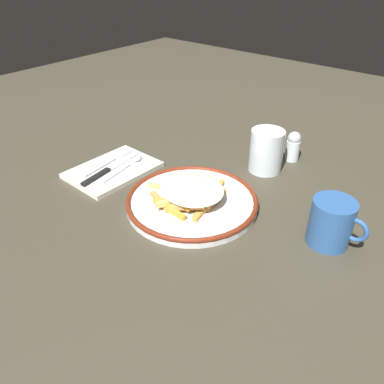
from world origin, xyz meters
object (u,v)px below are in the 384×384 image
Objects in this scene: napkin at (113,170)px; coffee_mug at (332,223)px; fries_heap at (192,192)px; salt_shaker at (293,146)px; plate at (192,201)px; knife at (108,170)px; spoon at (129,164)px; water_glass at (266,151)px; fork at (109,162)px.

coffee_mug is (0.53, 0.09, 0.04)m from napkin.
salt_shaker is (0.07, 0.34, 0.00)m from fries_heap.
knife is (-0.25, -0.03, 0.00)m from plate.
spoon reaches higher than napkin.
plate is 1.36× the size of napkin.
salt_shaker reaches higher than fries_heap.
salt_shaker is at bearing 49.74° from knife.
spoon is at bearing 56.99° from napkin.
spoon is 1.37× the size of coffee_mug.
napkin is 1.41× the size of spoon.
knife is at bearing -110.39° from spoon.
knife is at bearing -135.92° from water_glass.
water_glass is at bearing 40.08° from spoon.
napkin is 2.66× the size of salt_shaker.
napkin is at bearing -177.42° from fries_heap.
salt_shaker is at bearing 129.23° from coffee_mug.
salt_shaker is (0.30, 0.32, 0.02)m from spoon.
water_glass is (0.29, 0.28, 0.04)m from knife.
water_glass is at bearing 80.99° from plate.
salt_shaker is (0.32, 0.35, 0.03)m from napkin.
napkin is (-0.25, -0.01, -0.03)m from fries_heap.
napkin is 0.54m from coffee_mug.
fork is (-0.28, 0.00, -0.02)m from fries_heap.
fork is 0.04m from knife.
spoon is at bearing 174.30° from fries_heap.
spoon is at bearing 69.61° from knife.
water_glass is at bearing 81.53° from fries_heap.
fries_heap is 0.35m from salt_shaker.
fork is 0.49m from salt_shaker.
water_glass is 0.30m from coffee_mug.
fries_heap is at bearing -53.37° from plate.
salt_shaker is (0.35, 0.34, 0.03)m from fork.
salt_shaker is (-0.22, 0.27, -0.01)m from coffee_mug.
water_glass is 1.34× the size of salt_shaker.
plate is 2.63× the size of coffee_mug.
fries_heap is 1.36× the size of spoon.
coffee_mug reaches higher than plate.
fries_heap is 0.28m from fork.
fork is (-0.03, 0.01, 0.01)m from napkin.
coffee_mug reaches higher than fork.
fries_heap reaches higher than knife.
fries_heap is 0.23m from spoon.
coffee_mug is (0.51, 0.05, 0.03)m from spoon.
salt_shaker is at bearing 48.05° from napkin.
fork is (-0.28, -0.00, 0.00)m from plate.
coffee_mug is 0.34m from salt_shaker.
water_glass reaches higher than spoon.
salt_shaker reaches higher than plate.
coffee_mug is at bearing 15.41° from fries_heap.
napkin is 1.99× the size of water_glass.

